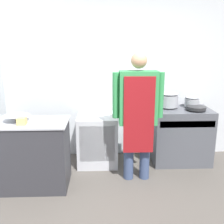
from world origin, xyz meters
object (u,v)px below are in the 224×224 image
at_px(mixing_bowl, 17,118).
at_px(plastic_tub, 22,121).
at_px(stove, 181,135).
at_px(fridge_unit, 98,139).
at_px(stock_pot, 168,99).
at_px(sauce_pot, 192,101).
at_px(person_cook, 138,109).
at_px(saute_pan, 196,108).

xyz_separation_m(mixing_bowl, plastic_tub, (0.11, -0.15, 0.00)).
xyz_separation_m(stove, fridge_unit, (-1.34, 0.01, -0.04)).
bearing_deg(stock_pot, sauce_pot, -0.00).
height_order(person_cook, sauce_pot, person_cook).
bearing_deg(fridge_unit, stove, -0.22).
height_order(plastic_tub, sauce_pot, sauce_pot).
bearing_deg(stock_pot, fridge_unit, -174.94).
xyz_separation_m(person_cook, mixing_bowl, (-1.59, -0.11, -0.08)).
xyz_separation_m(fridge_unit, sauce_pot, (1.52, 0.10, 0.59)).
bearing_deg(plastic_tub, saute_pan, 16.08).
bearing_deg(plastic_tub, stock_pot, 23.95).
height_order(stove, mixing_bowl, mixing_bowl).
relative_size(plastic_tub, sauce_pot, 0.46).
distance_m(fridge_unit, mixing_bowl, 1.34).
height_order(person_cook, saute_pan, person_cook).
relative_size(stove, stock_pot, 2.91).
relative_size(stove, fridge_unit, 1.14).
bearing_deg(mixing_bowl, stove, 15.52).
bearing_deg(stock_pot, stove, -27.56).
distance_m(person_cook, plastic_tub, 1.50).
bearing_deg(saute_pan, fridge_unit, 175.90).
relative_size(plastic_tub, stock_pot, 0.34).
bearing_deg(stove, saute_pan, -29.87).
bearing_deg(sauce_pot, stove, -149.58).
xyz_separation_m(fridge_unit, stock_pot, (1.14, 0.10, 0.62)).
relative_size(mixing_bowl, stock_pot, 1.07).
distance_m(fridge_unit, plastic_tub, 1.34).
distance_m(mixing_bowl, stock_pot, 2.30).
relative_size(person_cook, saute_pan, 5.99).
relative_size(person_cook, mixing_bowl, 5.34).
height_order(stove, sauce_pot, sauce_pot).
distance_m(plastic_tub, stock_pot, 2.25).
bearing_deg(plastic_tub, fridge_unit, 41.52).
distance_m(stove, fridge_unit, 1.34).
relative_size(fridge_unit, mixing_bowl, 2.39).
bearing_deg(mixing_bowl, saute_pan, 12.26).
relative_size(stove, person_cook, 0.51).
relative_size(plastic_tub, saute_pan, 0.36).
relative_size(saute_pan, sauce_pot, 1.28).
bearing_deg(fridge_unit, mixing_bowl, -147.19).
distance_m(person_cook, mixing_bowl, 1.59).
height_order(fridge_unit, sauce_pot, sauce_pot).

